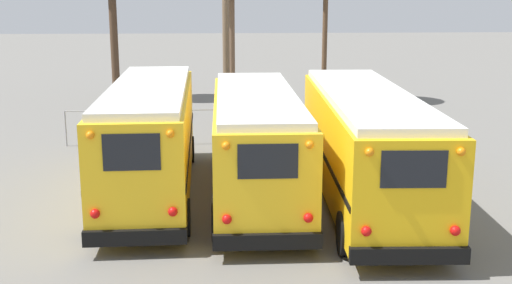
{
  "coord_description": "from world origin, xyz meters",
  "views": [
    {
      "loc": [
        -1.07,
        -18.33,
        5.9
      ],
      "look_at": [
        0.0,
        -0.11,
        1.66
      ],
      "focal_mm": 45.0,
      "sensor_mm": 36.0,
      "label": 1
    }
  ],
  "objects_px": {
    "school_bus_1": "(256,141)",
    "utility_pole": "(226,18)",
    "school_bus_2": "(365,141)",
    "school_bus_0": "(150,136)"
  },
  "relations": [
    {
      "from": "school_bus_1",
      "to": "utility_pole",
      "type": "xyz_separation_m",
      "value": [
        -0.72,
        10.54,
        3.15
      ]
    },
    {
      "from": "school_bus_2",
      "to": "utility_pole",
      "type": "height_order",
      "value": "utility_pole"
    },
    {
      "from": "school_bus_2",
      "to": "utility_pole",
      "type": "xyz_separation_m",
      "value": [
        -3.82,
        10.96,
        3.1
      ]
    },
    {
      "from": "school_bus_0",
      "to": "school_bus_2",
      "type": "distance_m",
      "value": 6.28
    },
    {
      "from": "school_bus_0",
      "to": "school_bus_1",
      "type": "bearing_deg",
      "value": -8.89
    },
    {
      "from": "utility_pole",
      "to": "school_bus_1",
      "type": "bearing_deg",
      "value": -86.11
    },
    {
      "from": "utility_pole",
      "to": "school_bus_0",
      "type": "bearing_deg",
      "value": -103.37
    },
    {
      "from": "school_bus_1",
      "to": "school_bus_2",
      "type": "relative_size",
      "value": 0.88
    },
    {
      "from": "school_bus_1",
      "to": "school_bus_2",
      "type": "xyz_separation_m",
      "value": [
        3.11,
        -0.42,
        0.05
      ]
    },
    {
      "from": "school_bus_0",
      "to": "school_bus_2",
      "type": "xyz_separation_m",
      "value": [
        6.21,
        -0.91,
        -0.04
      ]
    }
  ]
}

